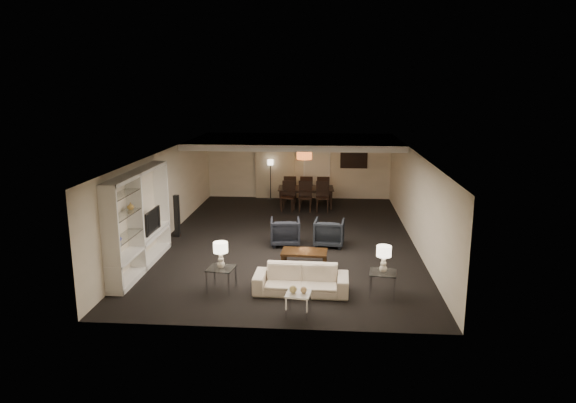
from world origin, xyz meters
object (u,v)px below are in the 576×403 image
Objects in this scene: side_table_left at (222,279)px; chair_nm at (305,197)px; vase_amber at (131,206)px; armchair_left at (285,232)px; sofa at (301,280)px; coffee_table at (304,259)px; chair_fm at (307,189)px; floor_speaker at (177,216)px; vase_blue at (118,238)px; armchair_right at (329,233)px; side_table_right at (383,283)px; chair_nl at (288,196)px; chair_fl at (290,189)px; chair_fr at (323,190)px; chair_nr at (322,197)px; table_lamp_right at (384,259)px; pendant_light at (304,156)px; television at (149,221)px; floor_lamp at (271,180)px; marble_table at (298,304)px; table_lamp_left at (221,255)px; dining_table at (306,197)px.

chair_nm is (1.48, 7.15, 0.26)m from side_table_left.
vase_amber reaches higher than side_table_left.
sofa is at bearing 94.98° from armchair_left.
chair_fm is at bearing 91.81° from coffee_table.
vase_blue is at bearing -83.95° from floor_speaker.
armchair_right is 5.67m from vase_blue.
side_table_right is (1.10, -3.30, -0.11)m from armchair_right.
chair_fm is (-1.92, 8.45, 0.26)m from side_table_right.
chair_nl and chair_fl have the same top height.
side_table_left is at bearing 60.32° from armchair_right.
chair_fl is at bearing 106.57° from side_table_right.
chair_fr reaches higher than side_table_right.
chair_nr is at bearing -81.60° from armchair_right.
chair_fm is at bearing 64.70° from vase_amber.
pendant_light is at bearing 105.00° from table_lamp_right.
floor_lamp reaches higher than television.
marble_table is 10.20m from floor_lamp.
armchair_right is 0.53× the size of floor_lamp.
chair_fl reaches higher than side_table_left.
vase_amber is 7.48m from chair_nm.
chair_nm is 1.00× the size of chair_nr.
chair_fm is (1.48, 8.45, -0.27)m from table_lamp_left.
chair_fm is (-0.00, 0.65, 0.17)m from dining_table.
chair_nl is (-0.22, 3.85, 0.15)m from armchair_left.
chair_fm is at bearing -99.59° from armchair_left.
armchair_left is 0.79× the size of chair_nr.
coffee_table is 6.87m from chair_fm.
side_table_left is 7.94m from dining_table.
marble_table is at bearing -25.23° from vase_amber.
side_table_right is 7.28m from chair_nr.
table_lamp_right is at bearing -43.26° from coffee_table.
armchair_right reaches higher than side_table_right.
chair_nr is (-1.32, 7.15, 0.26)m from side_table_right.
chair_nm is 1.43m from chair_fl.
chair_fl is at bearing -32.30° from floor_lamp.
vase_amber reaches higher than chair_fm.
side_table_left is 3.33× the size of vase_amber.
armchair_left is at bearing 5.19° from armchair_right.
sofa is 4.37× the size of marble_table.
side_table_left is 0.28× the size of dining_table.
chair_nm is (-0.22, 8.25, 0.29)m from marble_table.
floor_lamp is (2.23, 7.21, -0.26)m from television.
armchair_left is at bearing 38.23° from vase_amber.
table_lamp_left is at bearing -101.13° from pendant_light.
chair_fl is (0.00, 1.30, 0.00)m from chair_nl.
floor_speaker reaches higher than armchair_left.
vase_amber is 8.39m from chair_fl.
dining_table is at bearing 79.23° from table_lamp_left.
dining_table is (-1.92, 7.80, -0.44)m from table_lamp_right.
coffee_table is 5.57m from chair_nm.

